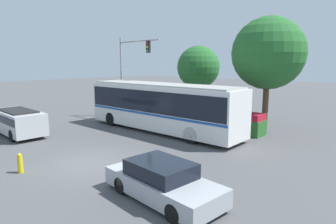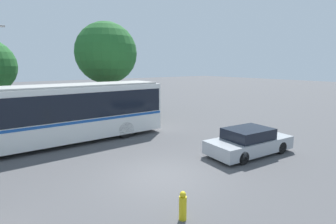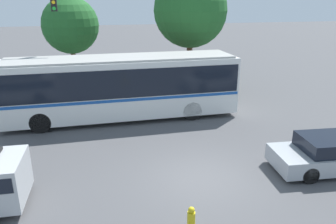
{
  "view_description": "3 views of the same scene",
  "coord_description": "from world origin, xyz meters",
  "px_view_note": "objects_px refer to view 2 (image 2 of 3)",
  "views": [
    {
      "loc": [
        11.51,
        -7.21,
        4.63
      ],
      "look_at": [
        1.53,
        3.67,
        2.15
      ],
      "focal_mm": 31.16,
      "sensor_mm": 36.0,
      "label": 1
    },
    {
      "loc": [
        -5.45,
        -7.9,
        4.34
      ],
      "look_at": [
        2.84,
        3.49,
        1.78
      ],
      "focal_mm": 27.59,
      "sensor_mm": 36.0,
      "label": 2
    },
    {
      "loc": [
        -3.39,
        -9.88,
        6.14
      ],
      "look_at": [
        -0.29,
        4.18,
        1.12
      ],
      "focal_mm": 35.37,
      "sensor_mm": 36.0,
      "label": 3
    }
  ],
  "objects_px": {
    "fire_hydrant": "(183,206)",
    "sedan_foreground": "(249,142)",
    "street_tree_centre": "(106,53)",
    "city_bus": "(58,111)"
  },
  "relations": [
    {
      "from": "sedan_foreground",
      "to": "city_bus",
      "type": "bearing_deg",
      "value": 138.58
    },
    {
      "from": "city_bus",
      "to": "street_tree_centre",
      "type": "relative_size",
      "value": 1.56
    },
    {
      "from": "city_bus",
      "to": "sedan_foreground",
      "type": "xyz_separation_m",
      "value": [
        7.09,
        -7.3,
        -1.24
      ]
    },
    {
      "from": "street_tree_centre",
      "to": "fire_hydrant",
      "type": "distance_m",
      "value": 16.13
    },
    {
      "from": "fire_hydrant",
      "to": "sedan_foreground",
      "type": "bearing_deg",
      "value": 21.1
    },
    {
      "from": "sedan_foreground",
      "to": "street_tree_centre",
      "type": "relative_size",
      "value": 0.59
    },
    {
      "from": "sedan_foreground",
      "to": "fire_hydrant",
      "type": "relative_size",
      "value": 5.33
    },
    {
      "from": "sedan_foreground",
      "to": "street_tree_centre",
      "type": "height_order",
      "value": "street_tree_centre"
    },
    {
      "from": "city_bus",
      "to": "fire_hydrant",
      "type": "relative_size",
      "value": 13.99
    },
    {
      "from": "street_tree_centre",
      "to": "city_bus",
      "type": "bearing_deg",
      "value": -134.75
    }
  ]
}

